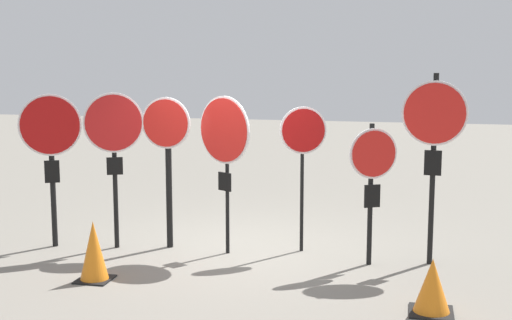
{
  "coord_description": "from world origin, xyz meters",
  "views": [
    {
      "loc": [
        2.4,
        -9.58,
        2.83
      ],
      "look_at": [
        0.31,
        0.0,
        1.35
      ],
      "focal_mm": 50.0,
      "sensor_mm": 36.0,
      "label": 1
    }
  ],
  "objects_px": {
    "stop_sign_6": "(434,131)",
    "traffic_cone_0": "(94,251)",
    "stop_sign_4": "(303,142)",
    "stop_sign_3": "(224,138)",
    "stop_sign_1": "(114,136)",
    "stop_sign_5": "(373,168)",
    "stop_sign_2": "(167,146)",
    "traffic_cone_1": "(432,286)",
    "stop_sign_0": "(51,141)"
  },
  "relations": [
    {
      "from": "stop_sign_6",
      "to": "traffic_cone_0",
      "type": "xyz_separation_m",
      "value": [
        -4.12,
        -1.58,
        -1.43
      ]
    },
    {
      "from": "stop_sign_4",
      "to": "traffic_cone_0",
      "type": "bearing_deg",
      "value": -161.99
    },
    {
      "from": "stop_sign_3",
      "to": "stop_sign_6",
      "type": "xyz_separation_m",
      "value": [
        2.82,
        0.08,
        0.15
      ]
    },
    {
      "from": "stop_sign_1",
      "to": "stop_sign_5",
      "type": "xyz_separation_m",
      "value": [
        3.66,
        -0.06,
        -0.33
      ]
    },
    {
      "from": "traffic_cone_0",
      "to": "stop_sign_1",
      "type": "bearing_deg",
      "value": 102.41
    },
    {
      "from": "stop_sign_2",
      "to": "stop_sign_5",
      "type": "height_order",
      "value": "stop_sign_2"
    },
    {
      "from": "stop_sign_3",
      "to": "stop_sign_2",
      "type": "bearing_deg",
      "value": -158.23
    },
    {
      "from": "stop_sign_1",
      "to": "stop_sign_3",
      "type": "distance_m",
      "value": 1.61
    },
    {
      "from": "stop_sign_6",
      "to": "traffic_cone_1",
      "type": "distance_m",
      "value": 2.38
    },
    {
      "from": "traffic_cone_0",
      "to": "stop_sign_6",
      "type": "bearing_deg",
      "value": 20.99
    },
    {
      "from": "stop_sign_6",
      "to": "stop_sign_3",
      "type": "bearing_deg",
      "value": -173.93
    },
    {
      "from": "traffic_cone_1",
      "to": "stop_sign_4",
      "type": "bearing_deg",
      "value": 129.8
    },
    {
      "from": "stop_sign_3",
      "to": "stop_sign_4",
      "type": "xyz_separation_m",
      "value": [
        1.05,
        0.34,
        -0.07
      ]
    },
    {
      "from": "stop_sign_0",
      "to": "stop_sign_3",
      "type": "distance_m",
      "value": 2.54
    },
    {
      "from": "stop_sign_4",
      "to": "stop_sign_6",
      "type": "bearing_deg",
      "value": -28.46
    },
    {
      "from": "stop_sign_0",
      "to": "traffic_cone_0",
      "type": "xyz_separation_m",
      "value": [
        1.23,
        -1.31,
        -1.2
      ]
    },
    {
      "from": "stop_sign_3",
      "to": "stop_sign_4",
      "type": "distance_m",
      "value": 1.1
    },
    {
      "from": "stop_sign_3",
      "to": "stop_sign_4",
      "type": "relative_size",
      "value": 1.07
    },
    {
      "from": "stop_sign_3",
      "to": "stop_sign_6",
      "type": "height_order",
      "value": "stop_sign_6"
    },
    {
      "from": "stop_sign_0",
      "to": "stop_sign_5",
      "type": "bearing_deg",
      "value": -25.81
    },
    {
      "from": "stop_sign_6",
      "to": "stop_sign_0",
      "type": "bearing_deg",
      "value": -172.64
    },
    {
      "from": "stop_sign_3",
      "to": "traffic_cone_1",
      "type": "bearing_deg",
      "value": -2.2
    },
    {
      "from": "stop_sign_4",
      "to": "stop_sign_6",
      "type": "relative_size",
      "value": 0.81
    },
    {
      "from": "stop_sign_1",
      "to": "stop_sign_4",
      "type": "relative_size",
      "value": 1.09
    },
    {
      "from": "stop_sign_2",
      "to": "traffic_cone_1",
      "type": "xyz_separation_m",
      "value": [
        3.69,
        -1.89,
        -1.2
      ]
    },
    {
      "from": "traffic_cone_1",
      "to": "stop_sign_5",
      "type": "bearing_deg",
      "value": 114.77
    },
    {
      "from": "stop_sign_0",
      "to": "stop_sign_2",
      "type": "relative_size",
      "value": 1.02
    },
    {
      "from": "stop_sign_5",
      "to": "stop_sign_6",
      "type": "bearing_deg",
      "value": -12.79
    },
    {
      "from": "stop_sign_4",
      "to": "stop_sign_6",
      "type": "height_order",
      "value": "stop_sign_6"
    },
    {
      "from": "stop_sign_0",
      "to": "stop_sign_2",
      "type": "height_order",
      "value": "stop_sign_0"
    },
    {
      "from": "stop_sign_2",
      "to": "stop_sign_3",
      "type": "distance_m",
      "value": 0.91
    },
    {
      "from": "traffic_cone_0",
      "to": "traffic_cone_1",
      "type": "relative_size",
      "value": 1.23
    },
    {
      "from": "traffic_cone_0",
      "to": "stop_sign_0",
      "type": "bearing_deg",
      "value": 133.22
    },
    {
      "from": "stop_sign_4",
      "to": "stop_sign_5",
      "type": "height_order",
      "value": "stop_sign_4"
    },
    {
      "from": "stop_sign_2",
      "to": "stop_sign_5",
      "type": "xyz_separation_m",
      "value": [
        2.93,
        -0.25,
        -0.18
      ]
    },
    {
      "from": "stop_sign_2",
      "to": "stop_sign_3",
      "type": "xyz_separation_m",
      "value": [
        0.89,
        -0.13,
        0.15
      ]
    },
    {
      "from": "stop_sign_4",
      "to": "traffic_cone_1",
      "type": "relative_size",
      "value": 3.39
    },
    {
      "from": "stop_sign_3",
      "to": "traffic_cone_0",
      "type": "xyz_separation_m",
      "value": [
        -1.3,
        -1.5,
        -1.28
      ]
    },
    {
      "from": "stop_sign_2",
      "to": "stop_sign_6",
      "type": "xyz_separation_m",
      "value": [
        3.71,
        -0.05,
        0.3
      ]
    },
    {
      "from": "stop_sign_1",
      "to": "stop_sign_4",
      "type": "bearing_deg",
      "value": -16.27
    },
    {
      "from": "stop_sign_4",
      "to": "stop_sign_2",
      "type": "bearing_deg",
      "value": 166.08
    },
    {
      "from": "stop_sign_6",
      "to": "stop_sign_1",
      "type": "bearing_deg",
      "value": -173.69
    },
    {
      "from": "stop_sign_3",
      "to": "stop_sign_5",
      "type": "relative_size",
      "value": 1.17
    },
    {
      "from": "stop_sign_3",
      "to": "traffic_cone_1",
      "type": "relative_size",
      "value": 3.64
    },
    {
      "from": "stop_sign_2",
      "to": "traffic_cone_1",
      "type": "height_order",
      "value": "stop_sign_2"
    },
    {
      "from": "stop_sign_4",
      "to": "traffic_cone_0",
      "type": "relative_size",
      "value": 2.75
    },
    {
      "from": "stop_sign_5",
      "to": "stop_sign_6",
      "type": "height_order",
      "value": "stop_sign_6"
    },
    {
      "from": "traffic_cone_0",
      "to": "stop_sign_2",
      "type": "bearing_deg",
      "value": 75.86
    },
    {
      "from": "stop_sign_1",
      "to": "stop_sign_3",
      "type": "height_order",
      "value": "stop_sign_1"
    },
    {
      "from": "stop_sign_0",
      "to": "stop_sign_3",
      "type": "xyz_separation_m",
      "value": [
        2.53,
        0.19,
        0.08
      ]
    }
  ]
}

